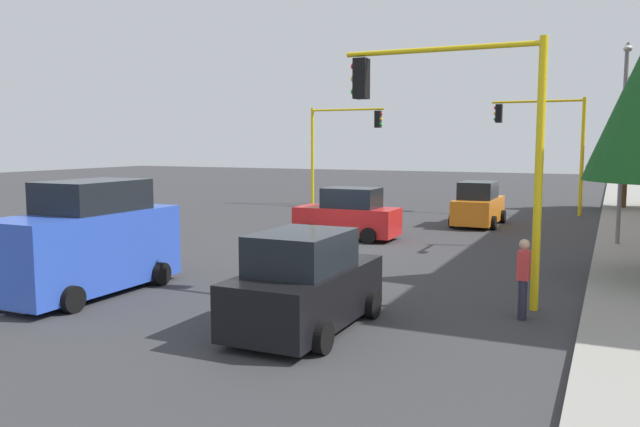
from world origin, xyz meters
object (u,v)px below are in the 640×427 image
car_orange (478,205)px  pedestrian_crossing (523,276)px  car_red (348,216)px  tree_roadside_far (627,123)px  delivery_van_blue (88,242)px  traffic_signal_near_left (459,120)px  car_black (305,285)px  street_lamp_curbside (623,123)px  traffic_signal_far_left (546,133)px  traffic_signal_far_right (340,136)px

car_orange → pedestrian_crossing: car_orange is taller
pedestrian_crossing → car_red: bearing=-139.3°
tree_roadside_far → delivery_van_blue: size_ratio=1.51×
car_red → pedestrian_crossing: size_ratio=2.31×
traffic_signal_near_left → delivery_van_blue: bearing=-70.5°
car_orange → tree_roadside_far: bearing=149.0°
car_red → pedestrian_crossing: car_red is taller
delivery_van_blue → car_black: bearing=85.5°
tree_roadside_far → street_lamp_curbside: bearing=-1.2°
traffic_signal_far_left → pedestrian_crossing: traffic_signal_far_left is taller
tree_roadside_far → car_red: bearing=-31.4°
traffic_signal_near_left → tree_roadside_far: size_ratio=0.82×
traffic_signal_far_left → car_orange: bearing=-20.4°
delivery_van_blue → car_black: size_ratio=1.18×
street_lamp_curbside → traffic_signal_near_left: bearing=-19.8°
car_orange → pedestrian_crossing: (14.96, 3.81, 0.01)m
car_orange → pedestrian_crossing: 15.44m
street_lamp_curbside → car_red: street_lamp_curbside is taller
street_lamp_curbside → traffic_signal_far_left: bearing=-161.6°
car_red → pedestrian_crossing: (8.85, 7.61, 0.01)m
delivery_van_blue → car_orange: 18.15m
traffic_signal_far_left → car_red: size_ratio=1.51×
traffic_signal_near_left → tree_roadside_far: tree_roadside_far is taller
street_lamp_curbside → car_black: (13.05, -5.66, -3.45)m
car_black → pedestrian_crossing: 4.61m
tree_roadside_far → car_red: (16.00, -9.75, -3.86)m
traffic_signal_far_right → tree_roadside_far: size_ratio=0.79×
delivery_van_blue → street_lamp_curbside: bearing=136.8°
car_red → delivery_van_blue: bearing=-12.1°
traffic_signal_near_left → traffic_signal_far_right: size_ratio=1.04×
street_lamp_curbside → pedestrian_crossing: street_lamp_curbside is taller
traffic_signal_far_right → car_red: 13.56m
delivery_van_blue → traffic_signal_far_left: bearing=160.0°
traffic_signal_far_left → tree_roadside_far: tree_roadside_far is taller
tree_roadside_far → car_black: bearing=-12.3°
traffic_signal_far_right → car_black: size_ratio=1.41×
tree_roadside_far → car_red: size_ratio=1.85×
traffic_signal_near_left → car_orange: 14.65m
traffic_signal_far_right → delivery_van_blue: size_ratio=1.20×
traffic_signal_near_left → traffic_signal_far_left: traffic_signal_near_left is taller
traffic_signal_far_right → delivery_van_blue: traffic_signal_far_right is taller
delivery_van_blue → traffic_signal_far_right: bearing=-172.3°
car_black → traffic_signal_near_left: bearing=147.4°
traffic_signal_far_right → delivery_van_blue: bearing=7.7°
tree_roadside_far → traffic_signal_near_left: bearing=-8.9°
traffic_signal_far_left → car_black: 23.78m
delivery_van_blue → car_orange: delivery_van_blue is taller
car_red → car_black: (11.44, 3.79, 0.00)m
traffic_signal_far_left → delivery_van_blue: 24.60m
delivery_van_blue → car_red: 11.22m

